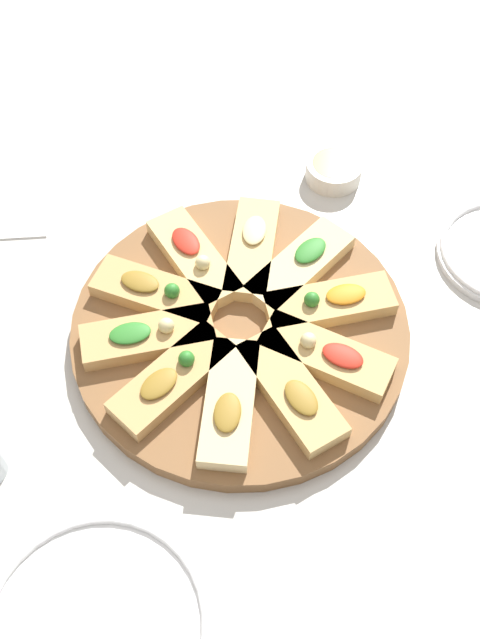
{
  "coord_description": "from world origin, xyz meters",
  "views": [
    {
      "loc": [
        0.51,
        0.14,
        0.81
      ],
      "look_at": [
        0.0,
        0.0,
        0.03
      ],
      "focal_mm": 42.0,
      "sensor_mm": 36.0,
      "label": 1
    }
  ],
  "objects": [
    {
      "name": "focaccia_slice_6",
      "position": [
        -0.08,
        -0.09,
        0.03
      ],
      "size": [
        0.15,
        0.16,
        0.04
      ],
      "color": "#DBB775",
      "rests_on": "serving_board"
    },
    {
      "name": "serving_board",
      "position": [
        0.0,
        0.0,
        0.01
      ],
      "size": [
        0.43,
        0.43,
        0.02
      ],
      "primitive_type": "cylinder",
      "color": "brown",
      "rests_on": "ground_plane"
    },
    {
      "name": "focaccia_slice_0",
      "position": [
        0.12,
        0.02,
        0.03
      ],
      "size": [
        0.17,
        0.08,
        0.03
      ],
      "color": "#E5C689",
      "rests_on": "serving_board"
    },
    {
      "name": "plate_right",
      "position": [
        0.39,
        -0.05,
        0.01
      ],
      "size": [
        0.24,
        0.24,
        0.02
      ],
      "color": "white",
      "rests_on": "ground_plane"
    },
    {
      "name": "ground_plane",
      "position": [
        0.0,
        0.0,
        0.0
      ],
      "size": [
        3.0,
        3.0,
        0.0
      ],
      "primitive_type": "plane",
      "color": "beige"
    },
    {
      "name": "focaccia_slice_9",
      "position": [
        0.1,
        -0.06,
        0.03
      ],
      "size": [
        0.17,
        0.13,
        0.04
      ],
      "color": "tan",
      "rests_on": "serving_board"
    },
    {
      "name": "focaccia_slice_1",
      "position": [
        0.08,
        0.09,
        0.03
      ],
      "size": [
        0.15,
        0.16,
        0.03
      ],
      "color": "tan",
      "rests_on": "serving_board"
    },
    {
      "name": "focaccia_slice_8",
      "position": [
        0.05,
        -0.1,
        0.03
      ],
      "size": [
        0.13,
        0.17,
        0.04
      ],
      "color": "tan",
      "rests_on": "serving_board"
    },
    {
      "name": "focaccia_slice_7",
      "position": [
        -0.01,
        -0.12,
        0.03
      ],
      "size": [
        0.07,
        0.17,
        0.04
      ],
      "color": "tan",
      "rests_on": "serving_board"
    },
    {
      "name": "focaccia_slice_3",
      "position": [
        -0.05,
        0.1,
        0.03
      ],
      "size": [
        0.13,
        0.17,
        0.04
      ],
      "color": "tan",
      "rests_on": "serving_board"
    },
    {
      "name": "napkin_stack",
      "position": [
        -0.13,
        -0.39,
        0.0
      ],
      "size": [
        0.17,
        0.16,
        0.01
      ],
      "primitive_type": "cube",
      "rotation": [
        0.0,
        0.0,
        0.34
      ],
      "color": "white",
      "rests_on": "ground_plane"
    },
    {
      "name": "focaccia_slice_4",
      "position": [
        -0.11,
        0.05,
        0.03
      ],
      "size": [
        0.17,
        0.13,
        0.03
      ],
      "color": "#E5C689",
      "rests_on": "serving_board"
    },
    {
      "name": "focaccia_slice_2",
      "position": [
        0.02,
        0.12,
        0.03
      ],
      "size": [
        0.09,
        0.17,
        0.04
      ],
      "color": "tan",
      "rests_on": "serving_board"
    },
    {
      "name": "focaccia_slice_5",
      "position": [
        -0.12,
        -0.01,
        0.03
      ],
      "size": [
        0.17,
        0.08,
        0.03
      ],
      "color": "#DBB775",
      "rests_on": "serving_board"
    },
    {
      "name": "dipping_bowl",
      "position": [
        -0.31,
        0.06,
        0.02
      ],
      "size": [
        0.08,
        0.08,
        0.03
      ],
      "color": "silver",
      "rests_on": "ground_plane"
    }
  ]
}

